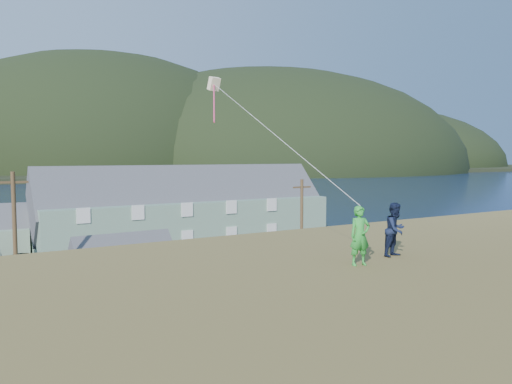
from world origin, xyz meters
TOP-DOWN VIEW (x-y plane):
  - ground at (0.00, 0.00)m, footprint 900.00×900.00m
  - grass_strip at (0.00, -2.00)m, footprint 110.00×8.00m
  - waterfront_lot at (0.00, 17.00)m, footprint 72.00×36.00m
  - far_hills at (35.59, 279.38)m, footprint 760.00×265.00m
  - lodge at (13.91, 21.17)m, footprint 31.76×8.98m
  - shed_white at (2.50, 5.44)m, footprint 7.31×5.01m
  - utility_poles at (-3.34, 1.50)m, footprint 35.58×0.24m
  - kite_flyer_green at (2.29, -19.07)m, footprint 0.68×0.53m
  - kite_flyer_navy at (4.09, -18.67)m, footprint 0.91×0.77m
  - kite_rig at (1.99, -10.51)m, footprint 0.89×4.71m

SIDE VIEW (x-z plane):
  - ground at x=0.00m, z-range 0.00..0.00m
  - grass_strip at x=0.00m, z-range 0.00..0.10m
  - waterfront_lot at x=0.00m, z-range 0.00..0.12m
  - far_hills at x=35.59m, z-range -69.50..73.50m
  - shed_white at x=2.50m, z-range -0.64..5.02m
  - lodge at x=13.91m, z-range -1.28..9.88m
  - utility_poles at x=-3.34m, z-range -0.19..9.09m
  - kite_flyer_navy at x=4.09m, z-range 7.20..8.85m
  - kite_flyer_green at x=2.29m, z-range 7.20..8.88m
  - kite_rig at x=1.99m, z-range 8.12..18.08m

